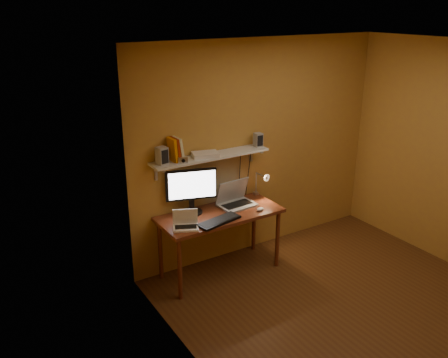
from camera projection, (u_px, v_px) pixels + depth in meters
room at (360, 190)px, 4.45m from camera, size 3.44×3.24×2.64m
desk at (220, 220)px, 5.32m from camera, size 1.40×0.60×0.75m
wall_shelf at (211, 157)px, 5.23m from camera, size 1.40×0.25×0.21m
monitor at (191, 189)px, 5.19m from camera, size 0.55×0.30×0.51m
laptop at (235, 198)px, 5.48m from camera, size 0.43×0.32×0.30m
netbook at (185, 222)px, 4.93m from camera, size 0.31×0.28×0.20m
keyboard at (219, 221)px, 5.06m from camera, size 0.52×0.26×0.03m
mouse at (260, 209)px, 5.35m from camera, size 0.10×0.08×0.03m
desk_lamp at (262, 181)px, 5.64m from camera, size 0.09×0.23×0.38m
speaker_left at (162, 156)px, 4.90m from camera, size 0.12×0.12×0.18m
speaker_right at (258, 140)px, 5.51m from camera, size 0.10×0.10×0.16m
books at (175, 149)px, 4.99m from camera, size 0.14×0.18×0.26m
shelf_camera at (183, 160)px, 4.96m from camera, size 0.11×0.06×0.06m
router at (205, 155)px, 5.16m from camera, size 0.32×0.26×0.05m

